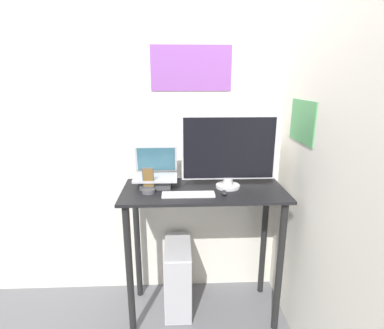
{
  "coord_description": "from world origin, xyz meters",
  "views": [
    {
      "loc": [
        -0.17,
        -1.69,
        1.74
      ],
      "look_at": [
        -0.08,
        0.25,
        1.19
      ],
      "focal_mm": 28.0,
      "sensor_mm": 36.0,
      "label": 1
    }
  ],
  "objects_px": {
    "mouse": "(224,193)",
    "computer_tower": "(178,276)",
    "keyboard": "(188,194)",
    "monitor": "(229,153)",
    "laptop": "(156,176)",
    "cell_phone": "(148,187)"
  },
  "relations": [
    {
      "from": "keyboard",
      "to": "mouse",
      "type": "relative_size",
      "value": 5.33
    },
    {
      "from": "laptop",
      "to": "computer_tower",
      "type": "xyz_separation_m",
      "value": [
        0.15,
        -0.02,
        -0.81
      ]
    },
    {
      "from": "laptop",
      "to": "monitor",
      "type": "bearing_deg",
      "value": -5.23
    },
    {
      "from": "laptop",
      "to": "mouse",
      "type": "xyz_separation_m",
      "value": [
        0.46,
        -0.19,
        -0.06
      ]
    },
    {
      "from": "monitor",
      "to": "mouse",
      "type": "height_order",
      "value": "monitor"
    },
    {
      "from": "keyboard",
      "to": "mouse",
      "type": "bearing_deg",
      "value": 0.54
    },
    {
      "from": "laptop",
      "to": "keyboard",
      "type": "distance_m",
      "value": 0.3
    },
    {
      "from": "cell_phone",
      "to": "computer_tower",
      "type": "bearing_deg",
      "value": 29.0
    },
    {
      "from": "laptop",
      "to": "keyboard",
      "type": "bearing_deg",
      "value": -40.23
    },
    {
      "from": "mouse",
      "to": "computer_tower",
      "type": "relative_size",
      "value": 0.12
    },
    {
      "from": "monitor",
      "to": "cell_phone",
      "type": "height_order",
      "value": "monitor"
    },
    {
      "from": "laptop",
      "to": "cell_phone",
      "type": "height_order",
      "value": "laptop"
    },
    {
      "from": "mouse",
      "to": "monitor",
      "type": "bearing_deg",
      "value": 72.19
    },
    {
      "from": "mouse",
      "to": "computer_tower",
      "type": "bearing_deg",
      "value": 152.14
    },
    {
      "from": "keyboard",
      "to": "monitor",
      "type": "bearing_deg",
      "value": 26.99
    },
    {
      "from": "laptop",
      "to": "computer_tower",
      "type": "height_order",
      "value": "laptop"
    },
    {
      "from": "monitor",
      "to": "mouse",
      "type": "bearing_deg",
      "value": -107.81
    },
    {
      "from": "keyboard",
      "to": "computer_tower",
      "type": "relative_size",
      "value": 0.65
    },
    {
      "from": "laptop",
      "to": "monitor",
      "type": "height_order",
      "value": "monitor"
    },
    {
      "from": "mouse",
      "to": "cell_phone",
      "type": "bearing_deg",
      "value": 173.04
    },
    {
      "from": "laptop",
      "to": "cell_phone",
      "type": "distance_m",
      "value": 0.14
    },
    {
      "from": "laptop",
      "to": "monitor",
      "type": "xyz_separation_m",
      "value": [
        0.51,
        -0.05,
        0.18
      ]
    }
  ]
}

